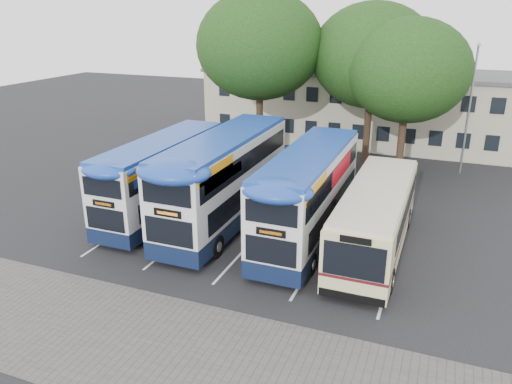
{
  "coord_description": "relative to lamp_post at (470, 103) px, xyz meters",
  "views": [
    {
      "loc": [
        4.85,
        -17.24,
        11.14
      ],
      "look_at": [
        -3.91,
        5.0,
        2.35
      ],
      "focal_mm": 35.0,
      "sensor_mm": 36.0,
      "label": 1
    }
  ],
  "objects": [
    {
      "name": "tree_right",
      "position": [
        -4.02,
        -3.19,
        2.33
      ],
      "size": [
        7.88,
        7.88,
        10.78
      ],
      "color": "black",
      "rests_on": "ground"
    },
    {
      "name": "bay_lines",
      "position": [
        -9.75,
        -14.97,
        -5.08
      ],
      "size": [
        14.12,
        11.0,
        0.01
      ],
      "color": "silver",
      "rests_on": "ground"
    },
    {
      "name": "lamp_post",
      "position": [
        0.0,
        0.0,
        0.0
      ],
      "size": [
        0.25,
        1.05,
        9.06
      ],
      "color": "gray",
      "rests_on": "ground"
    },
    {
      "name": "depot_building",
      "position": [
        -6.0,
        7.02,
        -1.93
      ],
      "size": [
        32.4,
        8.4,
        6.2
      ],
      "color": "#A6A186",
      "rests_on": "ground"
    },
    {
      "name": "tree_left",
      "position": [
        -14.2,
        -3.38,
        3.64
      ],
      "size": [
        8.89,
        8.89,
        12.52
      ],
      "color": "black",
      "rests_on": "ground"
    },
    {
      "name": "bus_dd_right",
      "position": [
        -7.28,
        -14.41,
        -2.53
      ],
      "size": [
        2.69,
        11.11,
        4.63
      ],
      "color": "#0F1A38",
      "rests_on": "ground"
    },
    {
      "name": "tree_mid",
      "position": [
        -6.69,
        -1.02,
        3.01
      ],
      "size": [
        8.54,
        8.54,
        11.73
      ],
      "color": "black",
      "rests_on": "ground"
    },
    {
      "name": "bus_dd_left",
      "position": [
        -15.78,
        -14.28,
        -2.66
      ],
      "size": [
        2.56,
        10.57,
        4.41
      ],
      "color": "#0F1A38",
      "rests_on": "ground"
    },
    {
      "name": "ground",
      "position": [
        -6.0,
        -19.97,
        -5.08
      ],
      "size": [
        120.0,
        120.0,
        0.0
      ],
      "primitive_type": "plane",
      "color": "black",
      "rests_on": "ground"
    },
    {
      "name": "paving_strip",
      "position": [
        -8.0,
        -24.97,
        -5.08
      ],
      "size": [
        40.0,
        6.0,
        0.01
      ],
      "primitive_type": "cube",
      "color": "#595654",
      "rests_on": "ground"
    },
    {
      "name": "bus_single",
      "position": [
        -3.87,
        -14.49,
        -3.23
      ],
      "size": [
        2.79,
        10.97,
        3.27
      ],
      "color": "beige",
      "rests_on": "ground"
    },
    {
      "name": "bus_dd_mid",
      "position": [
        -11.99,
        -14.17,
        -2.37
      ],
      "size": [
        2.87,
        11.82,
        4.93
      ],
      "color": "#0F1A38",
      "rests_on": "ground"
    }
  ]
}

